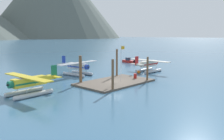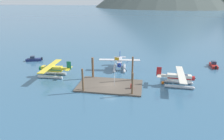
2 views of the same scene
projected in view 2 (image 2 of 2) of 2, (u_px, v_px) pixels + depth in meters
name	position (u px, v px, depth m)	size (l,w,h in m)	color
ground_plane	(110.00, 86.00, 42.02)	(1200.00, 1200.00, 0.00)	#38607F
dock_platform	(110.00, 85.00, 41.97)	(13.25, 7.96, 0.30)	brown
piling_near_left	(83.00, 81.00, 38.52)	(0.38, 0.38, 4.82)	brown
piling_near_right	(132.00, 84.00, 37.32)	(0.37, 0.37, 4.49)	brown
piling_far_left	(93.00, 68.00, 45.48)	(0.51, 0.51, 4.89)	brown
piling_far_right	(132.00, 69.00, 43.65)	(0.38, 0.38, 5.61)	brown
flagpole	(115.00, 68.00, 40.02)	(0.95, 0.10, 6.30)	silver
fuel_drum	(132.00, 86.00, 40.23)	(0.62, 0.62, 0.88)	#AD1E19
mooring_buoy	(163.00, 83.00, 42.91)	(0.67, 0.67, 0.67)	orange
seaplane_cream_stbd_fwd	(179.00, 79.00, 41.64)	(7.98, 10.46, 3.84)	#B7BABF
seaplane_yellow_port_fwd	(52.00, 70.00, 46.78)	(7.98, 10.45, 3.84)	#B7BABF
seaplane_silver_bow_centre	(119.00, 63.00, 51.68)	(10.49, 7.95, 3.84)	#B7BABF
boat_red_open_east	(214.00, 65.00, 54.00)	(1.71, 4.89, 1.50)	#B2231E
boat_navy_open_west	(33.00, 59.00, 59.10)	(4.68, 2.83, 1.50)	navy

